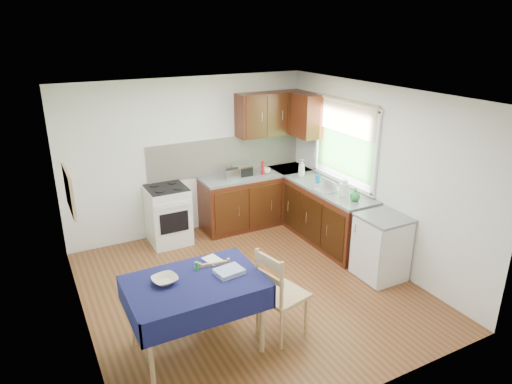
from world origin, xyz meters
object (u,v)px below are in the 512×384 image
kettle (344,188)px  toaster (232,174)px  chair_near (279,292)px  dining_table (195,290)px  chair_far (213,288)px  sandwich_press (242,170)px  dish_rack (328,189)px

kettle → toaster: bearing=128.0°
chair_near → kettle: kettle is taller
toaster → dining_table: bearing=-143.3°
kettle → chair_far: bearing=-162.4°
dining_table → kettle: (2.71, 1.08, 0.29)m
chair_near → dining_table: bearing=63.5°
chair_near → sandwich_press: sandwich_press is taller
sandwich_press → toaster: bearing=-157.5°
dining_table → sandwich_press: 3.20m
chair_near → toaster: toaster is taller
dining_table → kettle: 2.93m
chair_far → sandwich_press: sandwich_press is taller
dish_rack → kettle: 0.30m
sandwich_press → kettle: 1.78m
dish_rack → toaster: bearing=125.1°
dining_table → chair_near: 0.91m
chair_near → toaster: (0.72, 2.72, 0.43)m
toaster → chair_near: bearing=-125.9°
chair_far → toaster: bearing=-111.0°
sandwich_press → kettle: size_ratio=1.17×
chair_far → dish_rack: bearing=-146.7°
dining_table → dish_rack: 2.98m
kettle → dish_rack: bearing=103.8°
dining_table → dish_rack: size_ratio=3.53×
toaster → dish_rack: size_ratio=0.63×
toaster → sandwich_press: size_ratio=0.84×
chair_near → dish_rack: bearing=-61.7°
chair_far → toaster: toaster is taller
chair_far → chair_near: 0.76m
toaster → dish_rack: bearing=-68.5°
chair_near → kettle: size_ratio=4.26×
chair_far → dish_rack: 2.59m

